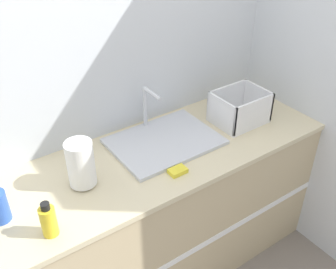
# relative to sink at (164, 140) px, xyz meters

# --- Properties ---
(wall_back) EXTENTS (4.31, 0.06, 2.60)m
(wall_back) POSITION_rel_sink_xyz_m (-0.07, 0.29, 0.38)
(wall_back) COLOR silver
(wall_back) RESTS_ON ground_plane
(wall_right) EXTENTS (0.06, 2.65, 2.60)m
(wall_right) POSITION_rel_sink_xyz_m (0.92, -0.07, 0.38)
(wall_right) COLOR silver
(wall_right) RESTS_ON ground_plane
(counter_cabinet) EXTENTS (1.93, 0.67, 0.90)m
(counter_cabinet) POSITION_rel_sink_xyz_m (-0.07, -0.07, -0.47)
(counter_cabinet) COLOR tan
(counter_cabinet) RESTS_ON ground_plane
(sink) EXTENTS (0.58, 0.43, 0.27)m
(sink) POSITION_rel_sink_xyz_m (0.00, 0.00, 0.00)
(sink) COLOR silver
(sink) RESTS_ON counter_cabinet
(paper_towel_roll) EXTENTS (0.13, 0.13, 0.24)m
(paper_towel_roll) POSITION_rel_sink_xyz_m (-0.51, -0.07, 0.10)
(paper_towel_roll) COLOR #4C4C51
(paper_towel_roll) RESTS_ON counter_cabinet
(dish_rack) EXTENTS (0.30, 0.24, 0.19)m
(dish_rack) POSITION_rel_sink_xyz_m (0.50, -0.07, 0.06)
(dish_rack) COLOR white
(dish_rack) RESTS_ON counter_cabinet
(bottle_yellow) EXTENTS (0.07, 0.07, 0.17)m
(bottle_yellow) POSITION_rel_sink_xyz_m (-0.76, -0.28, 0.06)
(bottle_yellow) COLOR yellow
(bottle_yellow) RESTS_ON counter_cabinet
(sponge) EXTENTS (0.09, 0.06, 0.02)m
(sponge) POSITION_rel_sink_xyz_m (-0.09, -0.26, -0.00)
(sponge) COLOR yellow
(sponge) RESTS_ON counter_cabinet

